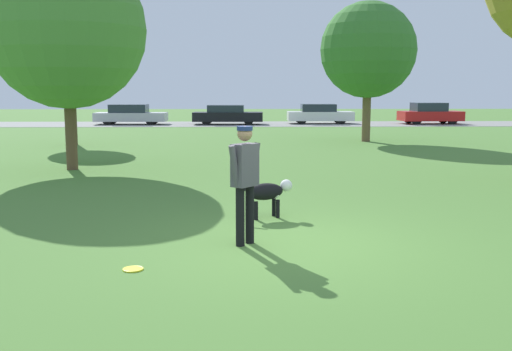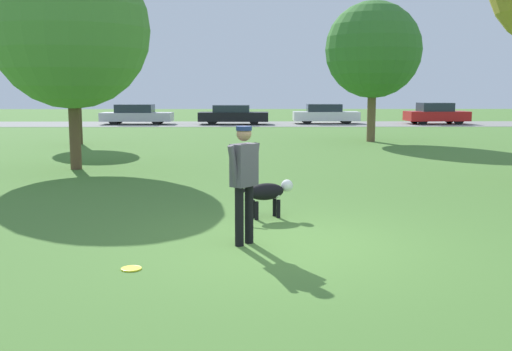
{
  "view_description": "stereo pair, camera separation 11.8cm",
  "coord_description": "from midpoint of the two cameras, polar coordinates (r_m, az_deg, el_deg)",
  "views": [
    {
      "loc": [
        -0.66,
        -8.61,
        2.29
      ],
      "look_at": [
        -0.41,
        0.94,
        0.9
      ],
      "focal_mm": 42.0,
      "sensor_mm": 36.0,
      "label": 1
    },
    {
      "loc": [
        -0.55,
        -8.61,
        2.29
      ],
      "look_at": [
        -0.41,
        0.94,
        0.9
      ],
      "focal_mm": 42.0,
      "sensor_mm": 36.0,
      "label": 2
    }
  ],
  "objects": [
    {
      "name": "ground_plane",
      "position": [
        8.93,
        2.41,
        -6.59
      ],
      "size": [
        120.0,
        120.0,
        0.0
      ],
      "primitive_type": "plane",
      "color": "#4C7A33"
    },
    {
      "name": "far_road_strip",
      "position": [
        39.25,
        -0.66,
        4.93
      ],
      "size": [
        120.0,
        6.0,
        0.01
      ],
      "color": "gray",
      "rests_on": "ground_plane"
    },
    {
      "name": "person",
      "position": [
        8.73,
        -1.45,
        0.07
      ],
      "size": [
        0.5,
        0.57,
        1.76
      ],
      "rotation": [
        0.0,
        0.0,
        0.87
      ],
      "color": "black",
      "rests_on": "ground_plane"
    },
    {
      "name": "dog",
      "position": [
        10.66,
        0.86,
        -1.61
      ],
      "size": [
        1.02,
        0.57,
        0.67
      ],
      "rotation": [
        0.0,
        0.0,
        0.39
      ],
      "color": "black",
      "rests_on": "ground_plane"
    },
    {
      "name": "frisbee",
      "position": [
        7.89,
        -12.06,
        -8.71
      ],
      "size": [
        0.26,
        0.26,
        0.02
      ],
      "color": "yellow",
      "rests_on": "ground_plane"
    },
    {
      "name": "tree_far_left",
      "position": [
        25.89,
        -17.48,
        10.93
      ],
      "size": [
        2.82,
        2.82,
        5.11
      ],
      "color": "#4C3826",
      "rests_on": "ground_plane"
    },
    {
      "name": "tree_far_right",
      "position": [
        26.67,
        10.5,
        11.66
      ],
      "size": [
        4.12,
        4.12,
        6.01
      ],
      "color": "brown",
      "rests_on": "ground_plane"
    },
    {
      "name": "tree_near_left",
      "position": [
        17.86,
        -17.8,
        13.13
      ],
      "size": [
        4.42,
        4.42,
        6.14
      ],
      "color": "brown",
      "rests_on": "ground_plane"
    },
    {
      "name": "parked_car_silver",
      "position": [
        39.72,
        -11.95,
        5.7
      ],
      "size": [
        4.6,
        1.81,
        1.29
      ],
      "rotation": [
        0.0,
        0.0,
        -0.02
      ],
      "color": "#B7B7BC",
      "rests_on": "ground_plane"
    },
    {
      "name": "parked_car_black",
      "position": [
        38.88,
        -2.82,
        5.79
      ],
      "size": [
        4.52,
        1.87,
        1.25
      ],
      "rotation": [
        0.0,
        0.0,
        -0.03
      ],
      "color": "black",
      "rests_on": "ground_plane"
    },
    {
      "name": "parked_car_white",
      "position": [
        39.9,
        6.0,
        5.85
      ],
      "size": [
        4.31,
        1.75,
        1.29
      ],
      "rotation": [
        0.0,
        0.0,
        -0.01
      ],
      "color": "white",
      "rests_on": "ground_plane"
    },
    {
      "name": "parked_car_red",
      "position": [
        40.93,
        16.15,
        5.68
      ],
      "size": [
        4.02,
        2.03,
        1.39
      ],
      "rotation": [
        0.0,
        0.0,
        0.05
      ],
      "color": "red",
      "rests_on": "ground_plane"
    }
  ]
}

